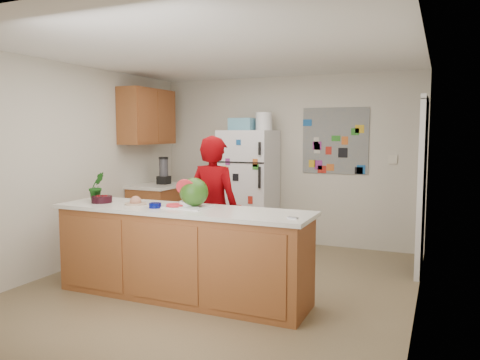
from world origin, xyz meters
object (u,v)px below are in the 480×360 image
at_px(person, 214,210).
at_px(cherry_bowl, 102,199).
at_px(refrigerator, 249,188).
at_px(watermelon, 194,192).

height_order(person, cherry_bowl, person).
bearing_deg(cherry_bowl, person, 30.82).
xyz_separation_m(person, cherry_bowl, (-1.03, -0.62, 0.14)).
distance_m(refrigerator, cherry_bowl, 2.52).
relative_size(person, cherry_bowl, 7.56).
height_order(refrigerator, watermelon, refrigerator).
xyz_separation_m(watermelon, cherry_bowl, (-1.07, -0.10, -0.12)).
distance_m(refrigerator, person, 1.83).
distance_m(person, cherry_bowl, 1.21).
relative_size(refrigerator, person, 1.04).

